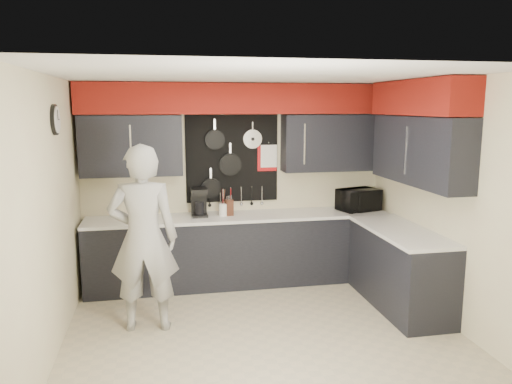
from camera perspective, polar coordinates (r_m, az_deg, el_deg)
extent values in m
plane|color=tan|center=(5.40, 0.74, -15.55)|extent=(4.00, 4.00, 0.00)
cube|color=beige|center=(6.67, -2.32, 1.09)|extent=(4.00, 0.01, 2.60)
cube|color=black|center=(6.39, -14.05, 5.16)|extent=(1.24, 0.32, 0.75)
cube|color=black|center=(6.78, 8.67, 5.59)|extent=(1.34, 0.32, 0.75)
cube|color=maroon|center=(6.42, -2.14, 10.60)|extent=(3.94, 0.36, 0.38)
cube|color=black|center=(6.61, -2.75, 3.85)|extent=(1.22, 0.03, 1.15)
cylinder|color=black|center=(6.52, -4.73, 5.99)|extent=(0.26, 0.04, 0.26)
cylinder|color=black|center=(6.58, -2.95, 3.16)|extent=(0.30, 0.04, 0.30)
cylinder|color=black|center=(6.59, -5.17, 0.42)|extent=(0.27, 0.04, 0.27)
cylinder|color=silver|center=(6.60, -0.39, 6.07)|extent=(0.25, 0.02, 0.25)
cube|color=#B70E11|center=(6.68, 1.28, 3.87)|extent=(0.26, 0.01, 0.34)
cube|color=white|center=(6.66, 1.47, 4.12)|extent=(0.22, 0.01, 0.30)
cylinder|color=silver|center=(6.61, -6.55, -0.55)|extent=(0.01, 0.01, 0.20)
cylinder|color=silver|center=(6.62, -5.32, -0.51)|extent=(0.01, 0.01, 0.20)
cylinder|color=silver|center=(6.63, -4.11, -0.47)|extent=(0.01, 0.01, 0.20)
cylinder|color=silver|center=(6.65, -2.90, -0.42)|extent=(0.01, 0.01, 0.20)
cylinder|color=silver|center=(6.67, -1.69, -0.38)|extent=(0.01, 0.01, 0.20)
cylinder|color=silver|center=(6.70, -0.50, -0.34)|extent=(0.01, 0.01, 0.20)
cylinder|color=silver|center=(6.73, 0.69, -0.30)|extent=(0.01, 0.01, 0.20)
cube|color=beige|center=(5.73, 20.71, -1.00)|extent=(0.01, 3.50, 2.60)
cube|color=black|center=(5.83, 18.18, 4.54)|extent=(0.32, 1.70, 0.75)
cube|color=maroon|center=(5.81, 18.31, 10.20)|extent=(0.36, 1.70, 0.38)
cube|color=beige|center=(4.98, -22.35, -2.67)|extent=(0.01, 3.50, 2.60)
cylinder|color=black|center=(5.26, -21.99, 7.67)|extent=(0.04, 0.30, 0.30)
cylinder|color=white|center=(5.26, -21.75, 7.69)|extent=(0.01, 0.26, 0.26)
cube|color=black|center=(6.57, -1.86, -6.73)|extent=(3.90, 0.60, 0.88)
cube|color=silver|center=(6.44, -1.87, -2.84)|extent=(3.90, 0.63, 0.04)
cube|color=black|center=(6.09, 16.08, -8.49)|extent=(0.60, 1.60, 0.88)
cube|color=silver|center=(5.95, 16.17, -4.30)|extent=(0.63, 1.60, 0.04)
cube|color=black|center=(6.45, -1.47, -10.70)|extent=(3.90, 0.06, 0.10)
imported|color=black|center=(6.84, 11.63, -0.89)|extent=(0.60, 0.49, 0.29)
cube|color=#3E2313|center=(6.42, -3.09, -1.78)|extent=(0.11, 0.11, 0.21)
cylinder|color=white|center=(6.41, -3.75, -2.02)|extent=(0.12, 0.12, 0.16)
cube|color=black|center=(6.41, -6.47, -2.63)|extent=(0.20, 0.24, 0.03)
cube|color=black|center=(6.46, -6.56, -1.00)|extent=(0.20, 0.07, 0.33)
cube|color=black|center=(6.35, -6.52, 0.12)|extent=(0.20, 0.24, 0.07)
cylinder|color=black|center=(6.37, -6.47, -1.86)|extent=(0.12, 0.12, 0.15)
imported|color=#9E9E9C|center=(5.25, -12.74, -5.20)|extent=(0.74, 0.52, 1.95)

